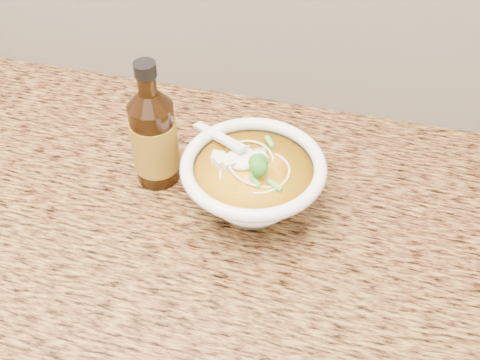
# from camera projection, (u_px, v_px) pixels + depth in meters

# --- Properties ---
(cabinet) EXTENTS (4.00, 0.65, 0.86)m
(cabinet) POSITION_uv_depth(u_px,v_px,m) (119.00, 342.00, 1.29)
(cabinet) COLOR black
(cabinet) RESTS_ON ground
(counter_slab) EXTENTS (4.00, 0.68, 0.04)m
(counter_slab) POSITION_uv_depth(u_px,v_px,m) (80.00, 197.00, 0.97)
(counter_slab) COLOR olive
(counter_slab) RESTS_ON cabinet
(soup_bowl) EXTENTS (0.22, 0.21, 0.12)m
(soup_bowl) POSITION_uv_depth(u_px,v_px,m) (253.00, 185.00, 0.89)
(soup_bowl) COLOR white
(soup_bowl) RESTS_ON counter_slab
(hot_sauce_bottle) EXTENTS (0.08, 0.08, 0.22)m
(hot_sauce_bottle) POSITION_uv_depth(u_px,v_px,m) (154.00, 138.00, 0.92)
(hot_sauce_bottle) COLOR black
(hot_sauce_bottle) RESTS_ON counter_slab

